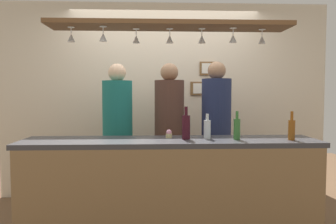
{
  "coord_description": "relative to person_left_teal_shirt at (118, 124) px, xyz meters",
  "views": [
    {
      "loc": [
        -0.15,
        -3.29,
        1.41
      ],
      "look_at": [
        0.0,
        0.1,
        1.2
      ],
      "focal_mm": 34.61,
      "sensor_mm": 36.0,
      "label": 1
    }
  ],
  "objects": [
    {
      "name": "back_wall",
      "position": [
        0.56,
        0.68,
        0.25
      ],
      "size": [
        4.4,
        0.06,
        2.6
      ],
      "primitive_type": "cube",
      "color": "beige",
      "rests_on": "ground_plane"
    },
    {
      "name": "bar_counter",
      "position": [
        0.56,
        -0.92,
        -0.38
      ],
      "size": [
        2.7,
        0.55,
        0.98
      ],
      "color": "#38383D",
      "rests_on": "ground_plane"
    },
    {
      "name": "overhead_glass_rack",
      "position": [
        0.56,
        -0.72,
        0.97
      ],
      "size": [
        2.2,
        0.36,
        0.04
      ],
      "primitive_type": "cube",
      "color": "brown"
    },
    {
      "name": "hanging_wineglass_far_left",
      "position": [
        -0.33,
        -0.72,
        0.86
      ],
      "size": [
        0.07,
        0.07,
        0.13
      ],
      "color": "silver",
      "rests_on": "overhead_glass_rack"
    },
    {
      "name": "hanging_wineglass_left",
      "position": [
        -0.03,
        -0.77,
        0.86
      ],
      "size": [
        0.07,
        0.07,
        0.13
      ],
      "color": "silver",
      "rests_on": "overhead_glass_rack"
    },
    {
      "name": "hanging_wineglass_center_left",
      "position": [
        0.25,
        -0.67,
        0.86
      ],
      "size": [
        0.07,
        0.07,
        0.13
      ],
      "color": "silver",
      "rests_on": "overhead_glass_rack"
    },
    {
      "name": "hanging_wineglass_center",
      "position": [
        0.57,
        -0.69,
        0.86
      ],
      "size": [
        0.07,
        0.07,
        0.13
      ],
      "color": "silver",
      "rests_on": "overhead_glass_rack"
    },
    {
      "name": "hanging_wineglass_center_right",
      "position": [
        0.86,
        -0.71,
        0.86
      ],
      "size": [
        0.07,
        0.07,
        0.13
      ],
      "color": "silver",
      "rests_on": "overhead_glass_rack"
    },
    {
      "name": "hanging_wineglass_right",
      "position": [
        1.14,
        -0.75,
        0.86
      ],
      "size": [
        0.07,
        0.07,
        0.13
      ],
      "color": "silver",
      "rests_on": "overhead_glass_rack"
    },
    {
      "name": "hanging_wineglass_far_right",
      "position": [
        1.43,
        -0.69,
        0.86
      ],
      "size": [
        0.07,
        0.07,
        0.13
      ],
      "color": "silver",
      "rests_on": "overhead_glass_rack"
    },
    {
      "name": "person_left_teal_shirt",
      "position": [
        0.0,
        0.0,
        0.0
      ],
      "size": [
        0.34,
        0.34,
        1.74
      ],
      "color": "#2D334C",
      "rests_on": "ground_plane"
    },
    {
      "name": "person_middle_brown_shirt",
      "position": [
        0.59,
        -0.0,
        0.0
      ],
      "size": [
        0.34,
        0.34,
        1.74
      ],
      "color": "#2D334C",
      "rests_on": "ground_plane"
    },
    {
      "name": "person_right_navy_shirt",
      "position": [
        1.14,
        -0.0,
        0.02
      ],
      "size": [
        0.34,
        0.34,
        1.76
      ],
      "color": "#2D334C",
      "rests_on": "ground_plane"
    },
    {
      "name": "bottle_beer_amber_tall",
      "position": [
        1.65,
        -0.87,
        0.03
      ],
      "size": [
        0.06,
        0.06,
        0.26
      ],
      "color": "brown",
      "rests_on": "bar_counter"
    },
    {
      "name": "bottle_soda_clear",
      "position": [
        0.91,
        -0.73,
        0.02
      ],
      "size": [
        0.06,
        0.06,
        0.23
      ],
      "color": "silver",
      "rests_on": "bar_counter"
    },
    {
      "name": "bottle_wine_dark_red",
      "position": [
        0.71,
        -0.77,
        0.05
      ],
      "size": [
        0.08,
        0.08,
        0.3
      ],
      "color": "#380F19",
      "rests_on": "bar_counter"
    },
    {
      "name": "bottle_beer_green_import",
      "position": [
        1.17,
        -0.82,
        0.03
      ],
      "size": [
        0.06,
        0.06,
        0.26
      ],
      "color": "#336B2D",
      "rests_on": "bar_counter"
    },
    {
      "name": "cupcake",
      "position": [
        0.56,
        -0.67,
        -0.03
      ],
      "size": [
        0.06,
        0.06,
        0.08
      ],
      "color": "beige",
      "rests_on": "bar_counter"
    },
    {
      "name": "picture_frame_lower_pair",
      "position": [
        1.06,
        0.63,
        0.41
      ],
      "size": [
        0.3,
        0.02,
        0.18
      ],
      "color": "brown",
      "rests_on": "back_wall"
    },
    {
      "name": "picture_frame_upper_small",
      "position": [
        1.14,
        0.63,
        0.68
      ],
      "size": [
        0.22,
        0.02,
        0.18
      ],
      "color": "brown",
      "rests_on": "back_wall"
    }
  ]
}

